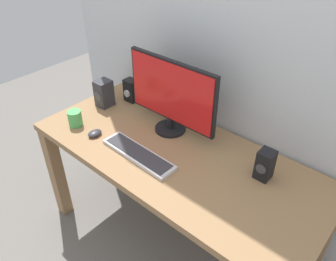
# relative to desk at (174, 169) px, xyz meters

# --- Properties ---
(ground_plane) EXTENTS (6.00, 6.00, 0.00)m
(ground_plane) POSITION_rel_desk_xyz_m (0.00, 0.00, -0.63)
(ground_plane) COLOR slate
(desk) EXTENTS (1.60, 0.70, 0.75)m
(desk) POSITION_rel_desk_xyz_m (0.00, 0.00, 0.00)
(desk) COLOR #936D47
(desk) RESTS_ON ground_plane
(monitor) EXTENTS (0.57, 0.17, 0.42)m
(monitor) POSITION_rel_desk_xyz_m (-0.15, 0.15, 0.34)
(monitor) COLOR black
(monitor) RESTS_ON desk
(keyboard_primary) EXTENTS (0.45, 0.13, 0.02)m
(keyboard_primary) POSITION_rel_desk_xyz_m (-0.12, -0.14, 0.13)
(keyboard_primary) COLOR silver
(keyboard_primary) RESTS_ON desk
(mouse) EXTENTS (0.06, 0.09, 0.03)m
(mouse) POSITION_rel_desk_xyz_m (-0.43, -0.18, 0.13)
(mouse) COLOR #333338
(mouse) RESTS_ON desk
(speaker_right) EXTENTS (0.07, 0.08, 0.15)m
(speaker_right) POSITION_rel_desk_xyz_m (0.44, 0.14, 0.20)
(speaker_right) COLOR black
(speaker_right) RESTS_ON desk
(speaker_left) EXTENTS (0.09, 0.10, 0.17)m
(speaker_left) POSITION_rel_desk_xyz_m (-0.65, 0.08, 0.20)
(speaker_left) COLOR #333338
(speaker_left) RESTS_ON desk
(audio_controller) EXTENTS (0.08, 0.08, 0.15)m
(audio_controller) POSITION_rel_desk_xyz_m (-0.56, 0.23, 0.19)
(audio_controller) COLOR black
(audio_controller) RESTS_ON desk
(coffee_mug) EXTENTS (0.08, 0.08, 0.09)m
(coffee_mug) POSITION_rel_desk_xyz_m (-0.60, -0.19, 0.17)
(coffee_mug) COLOR #4CB259
(coffee_mug) RESTS_ON desk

